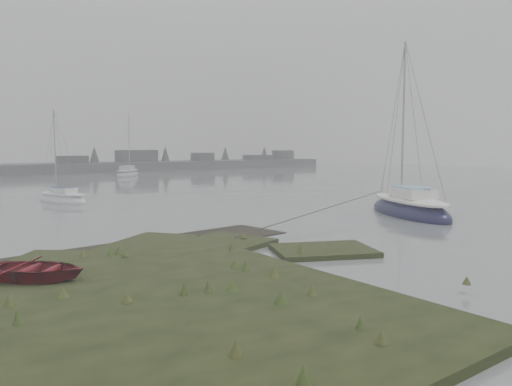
# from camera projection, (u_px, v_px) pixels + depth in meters

# --- Properties ---
(ground) EXTENTS (160.00, 160.00, 0.00)m
(ground) POSITION_uv_depth(u_px,v_px,m) (63.00, 192.00, 42.01)
(ground) COLOR gray
(ground) RESTS_ON ground
(far_shoreline) EXTENTS (60.00, 8.00, 4.15)m
(far_shoreline) POSITION_uv_depth(u_px,v_px,m) (173.00, 164.00, 83.38)
(far_shoreline) COLOR #4C4F51
(far_shoreline) RESTS_ON ground
(sailboat_main) EXTENTS (5.32, 7.77, 10.49)m
(sailboat_main) POSITION_uv_depth(u_px,v_px,m) (410.00, 210.00, 27.84)
(sailboat_main) COLOR #111133
(sailboat_main) RESTS_ON ground
(sailboat_white) EXTENTS (3.09, 5.16, 6.91)m
(sailboat_white) POSITION_uv_depth(u_px,v_px,m) (62.00, 199.00, 34.48)
(sailboat_white) COLOR white
(sailboat_white) RESTS_ON ground
(sailboat_far_b) EXTENTS (5.72, 6.09, 8.89)m
(sailboat_far_b) POSITION_uv_depth(u_px,v_px,m) (128.00, 174.00, 64.99)
(sailboat_far_b) COLOR #B7BEC3
(sailboat_far_b) RESTS_ON ground
(dinghy) EXTENTS (3.47, 3.46, 0.59)m
(dinghy) POSITION_uv_depth(u_px,v_px,m) (34.00, 269.00, 13.51)
(dinghy) COLOR maroon
(dinghy) RESTS_ON marsh_bank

